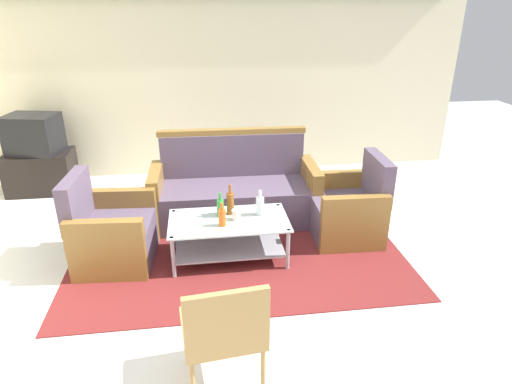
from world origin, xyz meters
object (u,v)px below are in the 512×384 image
(couch, at_px, (235,193))
(armchair_right, at_px, (348,210))
(coffee_table, at_px, (229,233))
(bottle_clear, at_px, (260,206))
(armchair_left, at_px, (112,234))
(television, at_px, (33,134))
(tv_stand, at_px, (41,172))
(cup, at_px, (236,215))
(wicker_chair, at_px, (224,328))
(bottle_brown, at_px, (230,203))
(bottle_orange, at_px, (222,217))
(bottle_green, at_px, (220,207))

(couch, bearing_deg, armchair_right, 155.46)
(coffee_table, bearing_deg, bottle_clear, 12.62)
(armchair_left, distance_m, television, 2.24)
(bottle_clear, height_order, tv_stand, bottle_clear)
(tv_stand, bearing_deg, cup, -40.07)
(bottle_clear, xyz_separation_m, wicker_chair, (-0.45, -1.62, -0.01))
(bottle_clear, height_order, television, television)
(tv_stand, bearing_deg, couch, -25.12)
(bottle_brown, relative_size, wicker_chair, 0.36)
(cup, height_order, television, television)
(bottle_orange, xyz_separation_m, bottle_brown, (0.09, 0.23, 0.03))
(bottle_clear, relative_size, bottle_orange, 1.13)
(bottle_orange, relative_size, television, 0.33)
(armchair_right, height_order, bottle_clear, armchair_right)
(tv_stand, bearing_deg, armchair_right, -25.31)
(armchair_right, height_order, coffee_table, armchair_right)
(armchair_right, xyz_separation_m, television, (-3.50, 1.66, 0.47))
(couch, relative_size, bottle_orange, 8.20)
(couch, distance_m, armchair_right, 1.25)
(bottle_brown, bearing_deg, bottle_green, -159.05)
(armchair_left, height_order, bottle_green, armchair_left)
(bottle_green, distance_m, cup, 0.17)
(coffee_table, bearing_deg, bottle_green, 127.77)
(wicker_chair, bearing_deg, couch, 77.46)
(armchair_left, bearing_deg, bottle_green, 93.20)
(couch, height_order, armchair_left, couch)
(bottle_green, bearing_deg, armchair_left, 179.01)
(couch, height_order, wicker_chair, couch)
(cup, bearing_deg, bottle_clear, 17.38)
(couch, height_order, bottle_orange, couch)
(tv_stand, bearing_deg, wicker_chair, -58.98)
(bottle_clear, bearing_deg, cup, -162.62)
(armchair_left, distance_m, cup, 1.17)
(couch, xyz_separation_m, tv_stand, (-2.38, 1.12, -0.06))
(armchair_right, distance_m, cup, 1.23)
(bottle_clear, distance_m, tv_stand, 3.18)
(armchair_left, xyz_separation_m, bottle_green, (1.01, -0.02, 0.21))
(bottle_clear, bearing_deg, bottle_green, 176.96)
(television, bearing_deg, bottle_clear, 155.51)
(bottle_green, relative_size, television, 0.35)
(couch, distance_m, cup, 0.85)
(armchair_left, distance_m, bottle_green, 1.03)
(bottle_green, height_order, television, television)
(couch, xyz_separation_m, television, (-2.38, 1.12, 0.44))
(armchair_left, distance_m, tv_stand, 2.18)
(bottle_orange, height_order, bottle_brown, bottle_brown)
(armchair_left, bearing_deg, tv_stand, -143.32)
(couch, height_order, tv_stand, couch)
(couch, distance_m, tv_stand, 2.63)
(armchair_right, xyz_separation_m, bottle_brown, (-1.22, -0.17, 0.24))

